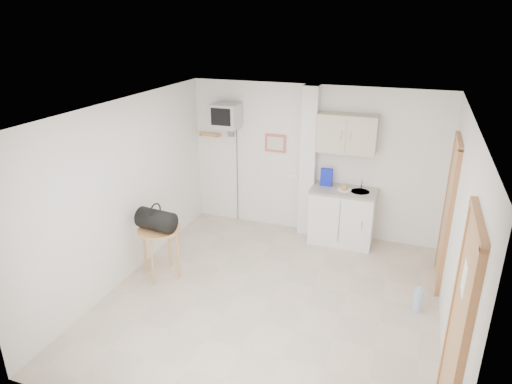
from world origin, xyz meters
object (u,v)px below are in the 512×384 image
(water_bottle, at_px, (418,300))
(crt_television, at_px, (226,117))
(round_table, at_px, (160,236))
(duffel_bag, at_px, (156,220))

(water_bottle, bearing_deg, crt_television, 153.63)
(round_table, height_order, water_bottle, round_table)
(round_table, bearing_deg, water_bottle, 5.48)
(round_table, bearing_deg, crt_television, 84.16)
(crt_television, xyz_separation_m, duffel_bag, (-0.21, -2.00, -1.05))
(duffel_bag, distance_m, water_bottle, 3.58)
(round_table, height_order, duffel_bag, duffel_bag)
(round_table, xyz_separation_m, water_bottle, (3.48, 0.33, -0.47))
(round_table, xyz_separation_m, duffel_bag, (-0.01, -0.04, 0.26))
(duffel_bag, bearing_deg, crt_television, 91.47)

